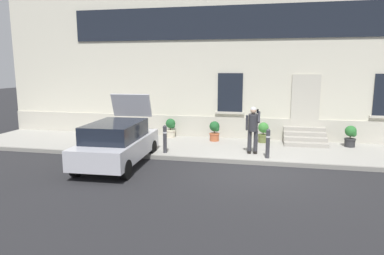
% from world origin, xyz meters
% --- Properties ---
extents(ground_plane, '(80.00, 80.00, 0.00)m').
position_xyz_m(ground_plane, '(0.00, 0.00, 0.00)').
color(ground_plane, '#232326').
extents(sidewalk, '(24.00, 3.60, 0.15)m').
position_xyz_m(sidewalk, '(0.00, 2.80, 0.07)').
color(sidewalk, '#99968E').
rests_on(sidewalk, ground).
extents(curb_edge, '(24.00, 0.12, 0.15)m').
position_xyz_m(curb_edge, '(0.00, 0.94, 0.07)').
color(curb_edge, gray).
rests_on(curb_edge, ground).
extents(building_facade, '(24.00, 1.52, 7.50)m').
position_xyz_m(building_facade, '(0.00, 5.29, 3.73)').
color(building_facade, beige).
rests_on(building_facade, ground).
extents(entrance_stoop, '(1.71, 1.28, 0.64)m').
position_xyz_m(entrance_stoop, '(2.04, 4.12, 0.39)').
color(entrance_stoop, '#9E998E').
rests_on(entrance_stoop, sidewalk).
extents(hatchback_car_silver, '(1.92, 4.13, 2.34)m').
position_xyz_m(hatchback_car_silver, '(-4.48, -0.10, 0.80)').
color(hatchback_car_silver, '#B7B7BF').
rests_on(hatchback_car_silver, ground).
extents(bollard_near_person, '(0.15, 0.15, 1.04)m').
position_xyz_m(bollard_near_person, '(0.51, 1.35, 0.71)').
color(bollard_near_person, '#333338').
rests_on(bollard_near_person, sidewalk).
extents(bollard_far_left, '(0.15, 0.15, 1.04)m').
position_xyz_m(bollard_far_left, '(-3.24, 1.35, 0.71)').
color(bollard_far_left, '#333338').
rests_on(bollard_far_left, sidewalk).
extents(person_on_phone, '(0.51, 0.48, 1.75)m').
position_xyz_m(person_on_phone, '(-0.04, 1.87, 1.15)').
color(person_on_phone, '#2D2D33').
rests_on(person_on_phone, sidewalk).
extents(planter_cream, '(0.44, 0.44, 0.86)m').
position_xyz_m(planter_cream, '(-3.79, 4.18, 0.61)').
color(planter_cream, beige).
rests_on(planter_cream, sidewalk).
extents(planter_terracotta, '(0.44, 0.44, 0.86)m').
position_xyz_m(planter_terracotta, '(-1.73, 3.82, 0.61)').
color(planter_terracotta, '#B25B38').
rests_on(planter_terracotta, sidewalk).
extents(planter_olive, '(0.44, 0.44, 0.86)m').
position_xyz_m(planter_olive, '(0.34, 3.95, 0.61)').
color(planter_olive, '#606B38').
rests_on(planter_olive, sidewalk).
extents(planter_charcoal, '(0.44, 0.44, 0.86)m').
position_xyz_m(planter_charcoal, '(3.76, 3.83, 0.61)').
color(planter_charcoal, '#2D2D30').
rests_on(planter_charcoal, sidewalk).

